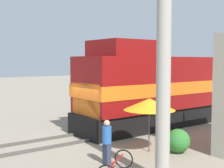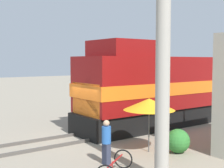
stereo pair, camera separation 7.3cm
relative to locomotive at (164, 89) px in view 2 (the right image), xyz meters
name	(u,v)px [view 2 (the right image)]	position (x,y,z in m)	size (l,w,h in m)	color
ground_plane	(85,138)	(0.00, -5.57, -2.17)	(120.00, 120.00, 0.00)	gray
rail_near	(78,134)	(-0.72, -5.57, -2.09)	(0.08, 35.11, 0.15)	#4C4742
rail_far	(93,139)	(0.72, -5.57, -2.09)	(0.08, 35.11, 0.15)	#4C4742
locomotive	(164,89)	(0.00, 0.00, 0.00)	(2.99, 12.25, 4.92)	black
utility_pole	(163,30)	(6.21, -6.54, 2.60)	(1.80, 0.46, 9.45)	#9E998E
vendor_umbrella	(149,104)	(3.62, -4.66, -0.14)	(2.16, 2.16, 2.27)	#4C4C4C
shrub_cluster	(178,141)	(4.44, -3.77, -1.67)	(1.00, 1.00, 1.00)	#2D722D
person_bystander	(106,141)	(3.89, -7.05, -1.26)	(0.34, 0.34, 1.67)	#2D3347
bicycle	(115,166)	(5.06, -7.52, -1.81)	(1.56, 1.86, 0.69)	black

